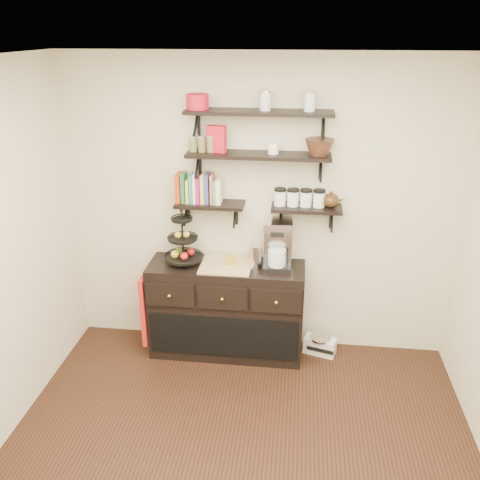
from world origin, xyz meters
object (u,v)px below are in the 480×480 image
Objects in this scene: coffee_maker at (278,245)px; radio at (320,345)px; sideboard at (227,309)px; fruit_stand at (183,246)px.

radio is (0.43, 0.04, -1.03)m from coffee_maker.
sideboard is 0.73m from fruit_stand.
fruit_stand is 1.12× the size of coffee_maker.
coffee_maker is at bearing -159.34° from radio.
fruit_stand is at bearing -161.34° from radio.
sideboard is 0.80m from coffee_maker.
coffee_maker is (0.45, 0.03, 0.66)m from sideboard.
fruit_stand is at bearing 179.46° from sideboard.
sideboard is 4.34× the size of radio.
radio is at bearing 1.17° from coffee_maker.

